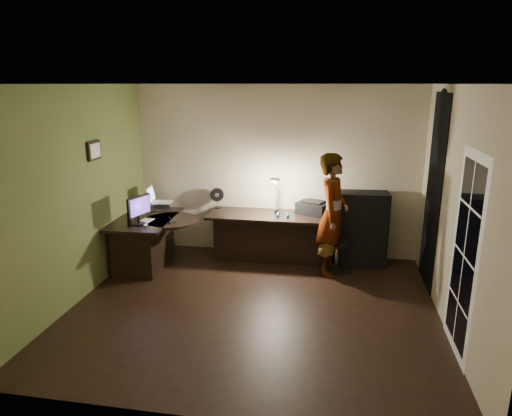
% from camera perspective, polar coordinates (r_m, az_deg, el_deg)
% --- Properties ---
extents(floor, '(4.50, 4.00, 0.01)m').
position_cam_1_polar(floor, '(5.84, -0.33, -12.36)').
color(floor, black).
rests_on(floor, ground).
extents(ceiling, '(4.50, 4.00, 0.01)m').
position_cam_1_polar(ceiling, '(5.17, -0.38, 15.30)').
color(ceiling, silver).
rests_on(ceiling, floor).
extents(wall_back, '(4.50, 0.01, 2.70)m').
position_cam_1_polar(wall_back, '(7.28, 2.46, 4.56)').
color(wall_back, tan).
rests_on(wall_back, floor).
extents(wall_front, '(4.50, 0.01, 2.70)m').
position_cam_1_polar(wall_front, '(3.49, -6.27, -7.63)').
color(wall_front, tan).
rests_on(wall_front, floor).
extents(wall_left, '(0.01, 4.00, 2.70)m').
position_cam_1_polar(wall_left, '(6.15, -21.51, 1.49)').
color(wall_left, tan).
rests_on(wall_left, floor).
extents(wall_right, '(0.01, 4.00, 2.70)m').
position_cam_1_polar(wall_right, '(5.43, 23.76, -0.47)').
color(wall_right, tan).
rests_on(wall_right, floor).
extents(green_wall_overlay, '(0.00, 4.00, 2.70)m').
position_cam_1_polar(green_wall_overlay, '(6.14, -21.39, 1.49)').
color(green_wall_overlay, '#57662F').
rests_on(green_wall_overlay, floor).
extents(arched_doorway, '(0.01, 0.90, 2.60)m').
position_cam_1_polar(arched_doorway, '(6.53, 21.31, 1.82)').
color(arched_doorway, black).
rests_on(arched_doorway, floor).
extents(french_door, '(0.02, 0.92, 2.10)m').
position_cam_1_polar(french_door, '(5.01, 24.61, -5.46)').
color(french_door, white).
rests_on(french_door, floor).
extents(framed_picture, '(0.04, 0.30, 0.25)m').
position_cam_1_polar(framed_picture, '(6.42, -19.62, 6.78)').
color(framed_picture, black).
rests_on(framed_picture, wall_left).
extents(desk_left, '(0.88, 1.36, 0.77)m').
position_cam_1_polar(desk_left, '(7.12, -13.48, -4.18)').
color(desk_left, black).
rests_on(desk_left, floor).
extents(desk_right, '(1.99, 0.70, 0.75)m').
position_cam_1_polar(desk_right, '(7.17, 1.98, -3.68)').
color(desk_right, black).
rests_on(desk_right, floor).
extents(cabinet, '(0.78, 0.43, 1.14)m').
position_cam_1_polar(cabinet, '(7.12, 13.03, -2.55)').
color(cabinet, black).
rests_on(cabinet, floor).
extents(laptop_stand, '(0.31, 0.28, 0.10)m').
position_cam_1_polar(laptop_stand, '(7.40, -11.73, 0.26)').
color(laptop_stand, silver).
rests_on(laptop_stand, desk_left).
extents(laptop, '(0.40, 0.38, 0.25)m').
position_cam_1_polar(laptop, '(7.36, -11.80, 1.58)').
color(laptop, silver).
rests_on(laptop, laptop_stand).
extents(monitor, '(0.22, 0.46, 0.30)m').
position_cam_1_polar(monitor, '(6.65, -14.51, -0.74)').
color(monitor, black).
rests_on(monitor, desk_left).
extents(mouse, '(0.08, 0.10, 0.03)m').
position_cam_1_polar(mouse, '(6.57, -13.65, -2.09)').
color(mouse, silver).
rests_on(mouse, desk_left).
extents(phone, '(0.11, 0.15, 0.01)m').
position_cam_1_polar(phone, '(6.68, -10.42, -1.72)').
color(phone, black).
rests_on(phone, desk_left).
extents(pen, '(0.08, 0.11, 0.01)m').
position_cam_1_polar(pen, '(6.89, -10.71, -1.22)').
color(pen, black).
rests_on(pen, desk_left).
extents(speaker, '(0.07, 0.07, 0.18)m').
position_cam_1_polar(speaker, '(6.60, -15.50, -1.46)').
color(speaker, black).
rests_on(speaker, desk_left).
extents(notepad, '(0.18, 0.23, 0.01)m').
position_cam_1_polar(notepad, '(6.82, -13.58, -1.54)').
color(notepad, silver).
rests_on(notepad, desk_left).
extents(desk_fan, '(0.24, 0.17, 0.34)m').
position_cam_1_polar(desk_fan, '(7.41, -4.87, 1.25)').
color(desk_fan, black).
rests_on(desk_fan, desk_right).
extents(headphones, '(0.20, 0.12, 0.09)m').
position_cam_1_polar(headphones, '(6.89, 3.40, -0.86)').
color(headphones, '#0A5C9D').
rests_on(headphones, desk_right).
extents(printer, '(0.57, 0.52, 0.21)m').
position_cam_1_polar(printer, '(7.13, 7.20, 0.09)').
color(printer, black).
rests_on(printer, desk_right).
extents(desk_lamp, '(0.26, 0.33, 0.64)m').
position_cam_1_polar(desk_lamp, '(7.04, 2.60, 1.82)').
color(desk_lamp, black).
rests_on(desk_lamp, desk_right).
extents(office_chair, '(0.57, 0.57, 0.92)m').
position_cam_1_polar(office_chair, '(6.90, 10.11, -3.92)').
color(office_chair, black).
rests_on(office_chair, floor).
extents(person, '(0.54, 0.71, 1.78)m').
position_cam_1_polar(person, '(6.61, 9.56, -0.85)').
color(person, '#D8A88C').
rests_on(person, floor).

